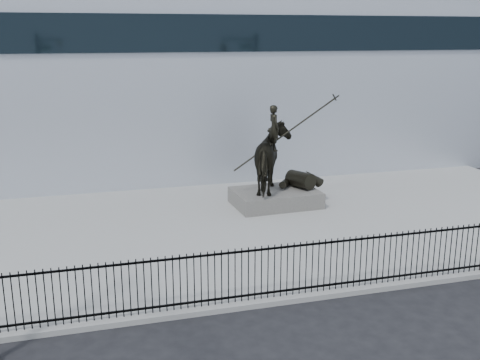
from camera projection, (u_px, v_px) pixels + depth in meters
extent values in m
plane|color=black|center=(291.00, 324.00, 13.91)|extent=(120.00, 120.00, 0.00)
cube|color=#959693|center=(223.00, 230.00, 20.41)|extent=(30.00, 12.00, 0.15)
cube|color=silver|center=(166.00, 79.00, 31.40)|extent=(44.00, 14.00, 9.00)
cube|color=black|center=(275.00, 292.00, 15.00)|extent=(22.00, 0.05, 0.05)
cube|color=black|center=(276.00, 248.00, 14.68)|extent=(22.00, 0.05, 0.05)
cube|color=black|center=(275.00, 271.00, 14.85)|extent=(22.00, 0.03, 1.50)
cube|color=#4F4C48|center=(275.00, 198.00, 23.00)|extent=(3.48, 2.48, 0.63)
imported|color=black|center=(276.00, 158.00, 22.58)|extent=(2.41, 2.78, 2.69)
imported|color=black|center=(274.00, 128.00, 22.23)|extent=(0.47, 0.68, 1.82)
cylinder|color=black|center=(285.00, 134.00, 22.45)|extent=(4.33, 0.27, 2.74)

